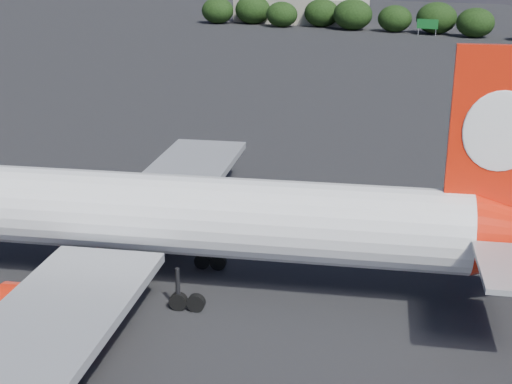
% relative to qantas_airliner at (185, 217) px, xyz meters
% --- Properties ---
extents(ground, '(500.00, 500.00, 0.00)m').
position_rel_qantas_airliner_xyz_m(ground, '(-10.64, 48.62, -5.43)').
color(ground, black).
rests_on(ground, ground).
extents(qantas_airliner, '(53.35, 51.22, 17.83)m').
position_rel_qantas_airliner_xyz_m(qantas_airliner, '(0.00, 0.00, 0.00)').
color(qantas_airliner, white).
rests_on(qantas_airliner, ground).
extents(terminal_building, '(42.00, 16.00, 8.00)m').
position_rel_qantas_airliner_xyz_m(terminal_building, '(-75.64, 180.62, -1.43)').
color(terminal_building, '#A29C8C').
rests_on(terminal_building, ground).
extents(highway_sign, '(6.00, 0.30, 4.50)m').
position_rel_qantas_airliner_xyz_m(highway_sign, '(-28.64, 164.62, -2.30)').
color(highway_sign, '#136325').
rests_on(highway_sign, ground).
extents(horizon_treeline, '(203.48, 16.55, 9.17)m').
position_rel_qantas_airliner_xyz_m(horizon_treeline, '(-12.06, 168.26, -1.28)').
color(horizon_treeline, black).
rests_on(horizon_treeline, ground).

